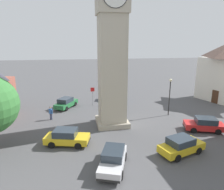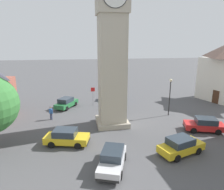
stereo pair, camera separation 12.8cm
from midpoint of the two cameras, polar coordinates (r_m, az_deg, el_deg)
ground_plane at (r=24.10m, az=-0.15°, el=-8.30°), size 200.00×200.00×0.00m
clock_tower at (r=22.48m, az=-0.18°, el=23.69°), size 4.36×4.36×22.09m
car_blue_kerb at (r=30.51m, az=-13.12°, el=-2.19°), size 3.54×4.41×1.53m
car_silver_kerb at (r=16.10m, az=0.09°, el=-17.74°), size 3.01×4.46×1.53m
car_red_corner at (r=18.84m, az=18.98°, el=-13.47°), size 4.44×2.84×1.53m
car_white_side at (r=19.78m, az=-12.97°, el=-11.62°), size 4.42×2.70×1.53m
car_black_far at (r=33.72m, az=0.18°, el=-0.20°), size 4.42×2.70×1.53m
car_green_alley at (r=24.25m, az=24.73°, el=-7.61°), size 4.45×2.94×1.53m
pedestrian at (r=26.28m, az=-17.25°, el=-4.65°), size 0.50×0.37×1.69m
lamp_post at (r=27.07m, az=16.07°, el=1.08°), size 0.36×0.36×4.94m
road_sign at (r=30.81m, az=-5.68°, el=0.48°), size 0.60×0.07×2.80m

